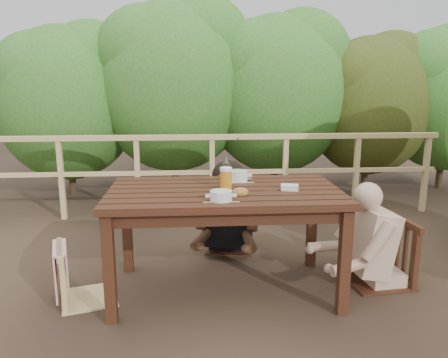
{
  "coord_description": "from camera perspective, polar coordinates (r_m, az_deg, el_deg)",
  "views": [
    {
      "loc": [
        -0.24,
        -3.26,
        1.64
      ],
      "look_at": [
        0.0,
        0.05,
        0.9
      ],
      "focal_mm": 35.44,
      "sensor_mm": 36.0,
      "label": 1
    }
  ],
  "objects": [
    {
      "name": "ground",
      "position": [
        3.66,
        0.06,
        -14.06
      ],
      "size": [
        60.0,
        60.0,
        0.0
      ],
      "primitive_type": "plane",
      "color": "#433123",
      "rests_on": "ground"
    },
    {
      "name": "table",
      "position": [
        3.5,
        0.06,
        -8.08
      ],
      "size": [
        1.76,
        0.99,
        0.81
      ],
      "primitive_type": "cube",
      "color": "#33190E",
      "rests_on": "ground"
    },
    {
      "name": "chair_left",
      "position": [
        3.51,
        -17.44,
        -8.36
      ],
      "size": [
        0.52,
        0.52,
        0.85
      ],
      "primitive_type": "cube",
      "rotation": [
        0.0,
        0.0,
        1.85
      ],
      "color": "tan",
      "rests_on": "ground"
    },
    {
      "name": "chair_far",
      "position": [
        4.34,
        0.82,
        -3.35
      ],
      "size": [
        0.52,
        0.52,
        0.9
      ],
      "primitive_type": "cube",
      "rotation": [
        0.0,
        0.0,
        -0.18
      ],
      "color": "#33190E",
      "rests_on": "ground"
    },
    {
      "name": "chair_right",
      "position": [
        3.83,
        19.44,
        -5.46
      ],
      "size": [
        0.55,
        0.55,
        1.0
      ],
      "primitive_type": "cube",
      "rotation": [
        0.0,
        0.0,
        -1.46
      ],
      "color": "#33190E",
      "rests_on": "ground"
    },
    {
      "name": "woman",
      "position": [
        4.3,
        0.81,
        -0.11
      ],
      "size": [
        0.68,
        0.78,
        1.39
      ],
      "primitive_type": null,
      "rotation": [
        0.0,
        0.0,
        2.96
      ],
      "color": "black",
      "rests_on": "ground"
    },
    {
      "name": "diner_right",
      "position": [
        3.79,
        20.07,
        -2.57
      ],
      "size": [
        0.75,
        0.64,
        1.4
      ],
      "primitive_type": null,
      "rotation": [
        0.0,
        0.0,
        1.68
      ],
      "color": "#CBAA8B",
      "rests_on": "ground"
    },
    {
      "name": "railing",
      "position": [
        5.39,
        -1.52,
        0.42
      ],
      "size": [
        5.6,
        0.1,
        1.01
      ],
      "primitive_type": "cube",
      "color": "tan",
      "rests_on": "ground"
    },
    {
      "name": "hedge_row",
      "position": [
        6.5,
        1.53,
        14.88
      ],
      "size": [
        6.6,
        1.6,
        3.8
      ],
      "primitive_type": null,
      "color": "#336323",
      "rests_on": "ground"
    },
    {
      "name": "soup_near",
      "position": [
        3.05,
        -0.38,
        -2.31
      ],
      "size": [
        0.26,
        0.26,
        0.09
      ],
      "primitive_type": "cylinder",
      "color": "silver",
      "rests_on": "table"
    },
    {
      "name": "soup_far",
      "position": [
        3.65,
        1.72,
        0.3
      ],
      "size": [
        0.3,
        0.3,
        0.1
      ],
      "primitive_type": "cylinder",
      "color": "white",
      "rests_on": "table"
    },
    {
      "name": "bread_roll",
      "position": [
        3.2,
        2.12,
        -1.75
      ],
      "size": [
        0.12,
        0.09,
        0.07
      ],
      "primitive_type": "ellipsoid",
      "color": "#B37637",
      "rests_on": "table"
    },
    {
      "name": "beer_glass",
      "position": [
        3.37,
        0.27,
        -0.03
      ],
      "size": [
        0.09,
        0.09,
        0.18
      ],
      "primitive_type": "cylinder",
      "color": "orange",
      "rests_on": "table"
    },
    {
      "name": "bottle",
      "position": [
        3.48,
        0.31,
        0.92
      ],
      "size": [
        0.06,
        0.06,
        0.24
      ],
      "primitive_type": "cylinder",
      "color": "silver",
      "rests_on": "table"
    },
    {
      "name": "butter_tub",
      "position": [
        3.38,
        8.46,
        -1.22
      ],
      "size": [
        0.15,
        0.12,
        0.06
      ],
      "primitive_type": "cube",
      "rotation": [
        0.0,
        0.0,
        -0.24
      ],
      "color": "white",
      "rests_on": "table"
    }
  ]
}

